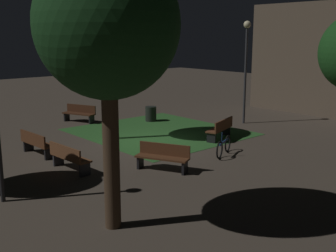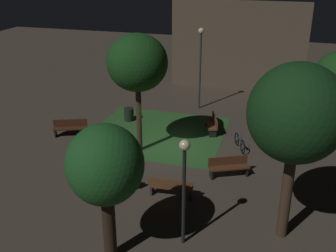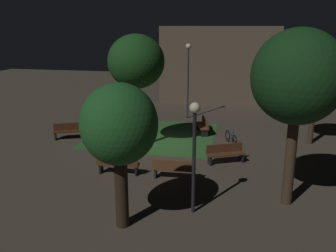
% 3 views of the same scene
% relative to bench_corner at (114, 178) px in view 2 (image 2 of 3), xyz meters
% --- Properties ---
extents(ground_plane, '(60.00, 60.00, 0.00)m').
position_rel_bench_corner_xyz_m(ground_plane, '(1.22, 4.31, -0.48)').
color(ground_plane, '#473D33').
extents(grass_lawn, '(7.16, 6.56, 0.01)m').
position_rel_bench_corner_xyz_m(grass_lawn, '(0.03, 5.93, -0.48)').
color(grass_lawn, '#2D6028').
rests_on(grass_lawn, ground).
extents(bench_corner, '(1.82, 0.58, 0.88)m').
position_rel_bench_corner_xyz_m(bench_corner, '(0.00, 0.00, 0.00)').
color(bench_corner, '#512D19').
rests_on(bench_corner, ground).
extents(bench_lawn_edge, '(1.83, 0.59, 0.88)m').
position_rel_bench_corner_xyz_m(bench_lawn_edge, '(2.46, 0.00, 0.00)').
color(bench_lawn_edge, brown).
rests_on(bench_lawn_edge, ground).
extents(bench_front_right, '(1.85, 1.12, 0.88)m').
position_rel_bench_corner_xyz_m(bench_front_right, '(-4.43, 4.35, 0.00)').
color(bench_front_right, '#422314').
rests_on(bench_front_right, ground).
extents(bench_front_left, '(1.02, 1.86, 0.88)m').
position_rel_bench_corner_xyz_m(bench_front_left, '(2.87, 7.02, 0.00)').
color(bench_front_left, brown).
rests_on(bench_front_left, ground).
extents(bench_by_lamp, '(1.83, 1.22, 0.88)m').
position_rel_bench_corner_xyz_m(bench_by_lamp, '(4.45, 2.37, 0.00)').
color(bench_by_lamp, '#512D19').
rests_on(bench_by_lamp, ground).
extents(tree_near_wall, '(3.11, 3.11, 6.22)m').
position_rel_bench_corner_xyz_m(tree_near_wall, '(6.87, -1.25, 4.08)').
color(tree_near_wall, '#423021').
rests_on(tree_near_wall, ground).
extents(tree_left_canopy, '(2.36, 2.36, 4.66)m').
position_rel_bench_corner_xyz_m(tree_left_canopy, '(1.54, -3.95, 2.85)').
color(tree_left_canopy, '#2D2116').
rests_on(tree_left_canopy, ground).
extents(tree_back_right, '(2.85, 2.85, 5.86)m').
position_rel_bench_corner_xyz_m(tree_back_right, '(-0.21, 3.70, 3.99)').
color(tree_back_right, '#423021').
rests_on(tree_back_right, ground).
extents(lamp_post_near_wall, '(0.36, 0.36, 5.09)m').
position_rel_bench_corner_xyz_m(lamp_post_near_wall, '(1.38, 10.46, 2.92)').
color(lamp_post_near_wall, '#333338').
rests_on(lamp_post_near_wall, ground).
extents(lamp_post_path_center, '(0.36, 0.36, 3.89)m').
position_rel_bench_corner_xyz_m(lamp_post_path_center, '(3.64, -2.61, 2.22)').
color(lamp_post_path_center, black).
rests_on(lamp_post_path_center, ground).
extents(trash_bin, '(0.57, 0.57, 0.77)m').
position_rel_bench_corner_xyz_m(trash_bin, '(-2.16, 7.24, -0.09)').
color(trash_bin, black).
rests_on(trash_bin, ground).
extents(bicycle, '(0.73, 1.56, 0.93)m').
position_rel_bench_corner_xyz_m(bicycle, '(4.60, 5.23, -0.14)').
color(bicycle, black).
rests_on(bicycle, ground).
extents(building_wall_backdrop, '(9.46, 0.80, 6.19)m').
position_rel_bench_corner_xyz_m(building_wall_backdrop, '(3.04, 15.35, 2.61)').
color(building_wall_backdrop, brown).
rests_on(building_wall_backdrop, ground).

